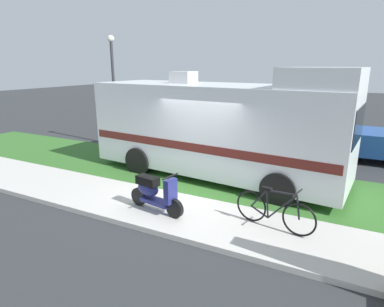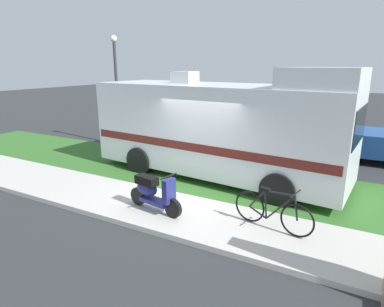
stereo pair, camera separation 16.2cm
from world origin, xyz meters
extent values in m
plane|color=#2D3033|center=(0.00, 0.00, 0.00)|extent=(80.00, 80.00, 0.00)
cube|color=beige|center=(0.00, -1.20, 0.06)|extent=(24.00, 2.00, 0.12)
cube|color=#336628|center=(0.00, 1.50, 0.04)|extent=(24.00, 3.40, 0.08)
cube|color=silver|center=(0.00, 1.76, 1.58)|extent=(7.93, 3.09, 2.56)
cube|color=silver|center=(2.96, 1.50, 3.11)|extent=(2.00, 2.44, 0.50)
cube|color=#591E19|center=(0.00, 1.76, 1.20)|extent=(7.78, 3.10, 0.24)
cube|color=black|center=(3.84, 1.42, 2.03)|extent=(0.26, 2.05, 0.90)
cube|color=silver|center=(-1.16, 1.86, 3.04)|extent=(0.75, 0.66, 0.36)
cylinder|color=black|center=(2.49, 2.70, 0.45)|extent=(0.92, 0.36, 0.90)
cylinder|color=black|center=(2.29, 0.39, 0.45)|extent=(0.92, 0.36, 0.90)
cylinder|color=black|center=(-2.02, 3.10, 0.45)|extent=(0.92, 0.36, 0.90)
cylinder|color=black|center=(-2.23, 0.80, 0.45)|extent=(0.92, 0.36, 0.90)
cylinder|color=black|center=(0.44, -1.51, 0.34)|extent=(0.45, 0.17, 0.44)
cylinder|color=black|center=(-0.67, -1.32, 0.34)|extent=(0.45, 0.17, 0.44)
cube|color=navy|center=(-0.11, -1.42, 0.36)|extent=(0.82, 0.41, 0.10)
cube|color=black|center=(-0.36, -1.37, 0.82)|extent=(0.60, 0.35, 0.20)
ellipsoid|color=navy|center=(-0.36, -1.37, 0.62)|extent=(0.64, 0.40, 0.36)
cube|color=navy|center=(0.33, -1.49, 0.72)|extent=(0.19, 0.34, 0.56)
cylinder|color=black|center=(0.33, -1.49, 1.07)|extent=(0.12, 0.50, 0.04)
sphere|color=white|center=(0.33, -1.49, 0.90)|extent=(0.12, 0.12, 0.12)
torus|color=black|center=(3.02, -1.07, 0.47)|extent=(0.70, 0.17, 0.70)
torus|color=black|center=(1.99, -0.88, 0.47)|extent=(0.70, 0.17, 0.70)
cylinder|color=black|center=(2.66, -1.01, 0.64)|extent=(0.59, 0.15, 0.68)
cylinder|color=black|center=(2.35, -0.95, 0.62)|extent=(0.10, 0.05, 0.61)
cylinder|color=black|center=(2.63, -1.00, 0.95)|extent=(0.63, 0.15, 0.09)
cylinder|color=black|center=(2.19, -0.92, 0.39)|extent=(0.41, 0.11, 0.19)
cylinder|color=black|center=(2.16, -0.91, 0.70)|extent=(0.37, 0.10, 0.47)
cylinder|color=black|center=(2.98, -1.07, 0.72)|extent=(0.12, 0.06, 0.51)
cube|color=black|center=(2.32, -0.94, 0.95)|extent=(0.22, 0.14, 0.06)
cylinder|color=black|center=(2.94, -1.06, 1.01)|extent=(0.12, 0.52, 0.03)
cube|color=#1E478C|center=(2.66, 6.14, 1.02)|extent=(2.44, 2.08, 1.48)
cube|color=black|center=(2.66, 6.14, 1.46)|extent=(2.32, 2.10, 0.44)
cylinder|color=black|center=(2.48, 5.15, 0.38)|extent=(0.76, 0.25, 0.76)
cylinder|color=black|center=(2.46, 7.13, 0.38)|extent=(0.76, 0.25, 0.76)
cylinder|color=#333338|center=(-5.46, 3.60, 2.16)|extent=(0.12, 0.12, 4.33)
sphere|color=silver|center=(-5.46, 3.60, 4.45)|extent=(0.28, 0.28, 0.28)
camera|label=1|loc=(3.78, -7.17, 3.41)|focal=30.12mm
camera|label=2|loc=(3.93, -7.09, 3.41)|focal=30.12mm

